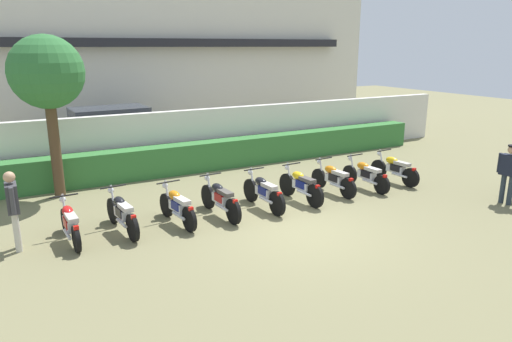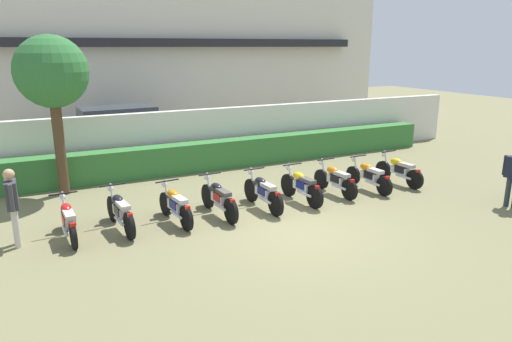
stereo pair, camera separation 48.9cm
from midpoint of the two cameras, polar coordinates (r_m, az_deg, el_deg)
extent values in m
plane|color=olive|center=(10.83, 6.29, -7.30)|extent=(60.00, 60.00, 0.00)
cube|color=beige|center=(24.34, -13.82, 14.02)|extent=(24.18, 6.00, 7.70)
cube|color=black|center=(21.18, -11.83, 15.09)|extent=(20.31, 0.50, 0.36)
cube|color=silver|center=(16.47, -6.50, 4.05)|extent=(22.97, 0.30, 1.98)
cube|color=#337033|center=(15.93, -5.58, 1.83)|extent=(18.37, 0.70, 0.96)
cube|color=navy|center=(18.61, -15.05, 4.11)|extent=(4.57, 2.03, 1.00)
cube|color=#2D333D|center=(18.44, -15.83, 6.56)|extent=(2.77, 1.81, 0.65)
cylinder|color=black|center=(19.98, -11.24, 3.89)|extent=(0.69, 0.25, 0.68)
cylinder|color=black|center=(18.25, -9.46, 2.94)|extent=(0.69, 0.25, 0.68)
cylinder|color=black|center=(19.29, -20.18, 2.86)|extent=(0.69, 0.25, 0.68)
cylinder|color=black|center=(17.50, -19.22, 1.78)|extent=(0.69, 0.25, 0.68)
cylinder|color=#4C3823|center=(14.06, -21.91, 2.77)|extent=(0.29, 0.29, 2.75)
sphere|color=#2D6B33|center=(13.81, -22.75, 11.14)|extent=(1.95, 1.95, 1.95)
cylinder|color=black|center=(11.53, -21.17, -5.37)|extent=(0.12, 0.57, 0.56)
cylinder|color=black|center=(10.40, -20.13, -7.47)|extent=(0.12, 0.57, 0.56)
cube|color=silver|center=(10.87, -20.71, -5.72)|extent=(0.23, 0.61, 0.22)
ellipsoid|color=red|center=(10.95, -20.96, -4.30)|extent=(0.24, 0.45, 0.22)
cube|color=#B2ADA3|center=(10.58, -20.61, -5.05)|extent=(0.23, 0.53, 0.10)
cube|color=red|center=(10.21, -20.18, -6.21)|extent=(0.10, 0.09, 0.08)
cylinder|color=silver|center=(11.34, -21.25, -3.99)|extent=(0.06, 0.23, 0.65)
cylinder|color=black|center=(11.16, -21.33, -2.57)|extent=(0.60, 0.07, 0.04)
sphere|color=silver|center=(11.39, -21.42, -2.98)|extent=(0.14, 0.14, 0.14)
cylinder|color=silver|center=(10.67, -21.06, -6.89)|extent=(0.10, 0.55, 0.07)
cube|color=#A51414|center=(10.80, -20.69, -5.55)|extent=(0.26, 0.37, 0.20)
cylinder|color=black|center=(11.73, -15.99, -4.44)|extent=(0.15, 0.62, 0.62)
cylinder|color=black|center=(10.53, -13.90, -6.53)|extent=(0.15, 0.62, 0.62)
cube|color=silver|center=(11.03, -14.97, -4.78)|extent=(0.26, 0.62, 0.22)
ellipsoid|color=black|center=(11.11, -15.32, -3.40)|extent=(0.26, 0.46, 0.22)
cube|color=beige|center=(10.75, -14.68, -4.09)|extent=(0.25, 0.54, 0.10)
cube|color=red|center=(10.35, -13.82, -5.27)|extent=(0.11, 0.09, 0.08)
cylinder|color=silver|center=(11.54, -15.97, -3.07)|extent=(0.07, 0.23, 0.65)
cylinder|color=black|center=(11.37, -15.96, -1.66)|extent=(0.60, 0.10, 0.04)
sphere|color=silver|center=(11.59, -16.19, -2.08)|extent=(0.14, 0.14, 0.14)
cylinder|color=silver|center=(10.82, -15.13, -5.92)|extent=(0.13, 0.55, 0.07)
cube|color=black|center=(10.97, -14.91, -4.61)|extent=(0.28, 0.38, 0.20)
cylinder|color=black|center=(11.81, -9.81, -3.98)|extent=(0.16, 0.60, 0.59)
cylinder|color=black|center=(10.78, -7.22, -5.75)|extent=(0.16, 0.60, 0.59)
cube|color=silver|center=(11.20, -8.49, -4.18)|extent=(0.27, 0.62, 0.22)
ellipsoid|color=orange|center=(11.28, -8.91, -2.83)|extent=(0.27, 0.46, 0.22)
cube|color=beige|center=(10.94, -8.02, -3.48)|extent=(0.26, 0.54, 0.10)
cube|color=red|center=(10.60, -7.03, -4.50)|extent=(0.11, 0.09, 0.08)
cylinder|color=silver|center=(11.64, -9.70, -2.61)|extent=(0.08, 0.23, 0.65)
cylinder|color=black|center=(11.46, -9.58, -1.20)|extent=(0.60, 0.11, 0.04)
sphere|color=silver|center=(11.68, -9.95, -1.63)|extent=(0.14, 0.14, 0.14)
cylinder|color=silver|center=(10.98, -8.48, -5.29)|extent=(0.14, 0.55, 0.07)
cube|color=navy|center=(11.14, -8.39, -4.01)|extent=(0.28, 0.39, 0.20)
cylinder|color=black|center=(12.21, -4.77, -3.07)|extent=(0.13, 0.63, 0.63)
cylinder|color=black|center=(11.09, -1.81, -4.93)|extent=(0.13, 0.63, 0.63)
cube|color=silver|center=(11.56, -3.27, -3.33)|extent=(0.24, 0.61, 0.22)
ellipsoid|color=black|center=(11.63, -3.66, -2.02)|extent=(0.25, 0.45, 0.22)
cube|color=#4C4742|center=(11.30, -2.75, -2.63)|extent=(0.23, 0.53, 0.10)
cube|color=red|center=(10.91, -1.58, -3.70)|extent=(0.10, 0.09, 0.08)
cylinder|color=silver|center=(12.04, -4.62, -1.74)|extent=(0.06, 0.23, 0.65)
cylinder|color=black|center=(11.87, -4.47, -0.37)|extent=(0.60, 0.07, 0.04)
sphere|color=silver|center=(12.09, -4.86, -0.79)|extent=(0.14, 0.14, 0.14)
cylinder|color=silver|center=(11.34, -3.23, -4.39)|extent=(0.10, 0.55, 0.07)
cube|color=#A51414|center=(11.50, -3.16, -3.16)|extent=(0.26, 0.37, 0.20)
cylinder|color=black|center=(12.65, 0.49, -2.38)|extent=(0.12, 0.64, 0.63)
cylinder|color=black|center=(11.60, 3.62, -4.03)|extent=(0.12, 0.64, 0.63)
cube|color=silver|center=(12.03, 2.12, -2.56)|extent=(0.23, 0.61, 0.22)
ellipsoid|color=black|center=(12.10, 1.71, -1.31)|extent=(0.24, 0.45, 0.22)
cube|color=#B2ADA3|center=(11.78, 2.70, -1.88)|extent=(0.22, 0.53, 0.10)
cube|color=red|center=(11.43, 3.91, -2.85)|extent=(0.10, 0.08, 0.08)
cylinder|color=silver|center=(12.48, 0.70, -1.08)|extent=(0.06, 0.23, 0.65)
cylinder|color=black|center=(12.32, 0.91, 0.25)|extent=(0.60, 0.06, 0.04)
sphere|color=silver|center=(12.52, 0.45, -0.17)|extent=(0.14, 0.14, 0.14)
cylinder|color=silver|center=(11.81, 2.24, -3.56)|extent=(0.09, 0.55, 0.07)
cube|color=navy|center=(11.97, 2.24, -2.39)|extent=(0.26, 0.37, 0.20)
cylinder|color=black|center=(13.16, 5.03, -1.73)|extent=(0.13, 0.64, 0.64)
cylinder|color=black|center=(12.23, 8.31, -3.13)|extent=(0.13, 0.64, 0.64)
cube|color=silver|center=(12.61, 6.77, -1.81)|extent=(0.24, 0.61, 0.22)
ellipsoid|color=yellow|center=(12.67, 6.34, -0.63)|extent=(0.25, 0.45, 0.22)
cube|color=#4C4742|center=(12.37, 7.44, -1.15)|extent=(0.23, 0.53, 0.10)
cube|color=red|center=(12.08, 8.66, -2.00)|extent=(0.11, 0.09, 0.08)
cylinder|color=silver|center=(13.00, 5.29, -0.48)|extent=(0.07, 0.23, 0.65)
cylinder|color=black|center=(12.85, 5.56, 0.81)|extent=(0.60, 0.08, 0.04)
sphere|color=silver|center=(13.04, 5.03, 0.40)|extent=(0.14, 0.14, 0.14)
cylinder|color=silver|center=(12.39, 7.00, -2.76)|extent=(0.11, 0.55, 0.07)
cube|color=navy|center=(12.56, 6.91, -1.65)|extent=(0.26, 0.38, 0.20)
cylinder|color=black|center=(13.96, 8.97, -0.99)|extent=(0.13, 0.59, 0.59)
cylinder|color=black|center=(13.07, 12.38, -2.26)|extent=(0.13, 0.59, 0.59)
cube|color=silver|center=(13.43, 10.79, -1.04)|extent=(0.24, 0.61, 0.22)
ellipsoid|color=orange|center=(13.49, 10.36, 0.07)|extent=(0.25, 0.45, 0.22)
cube|color=#B2ADA3|center=(13.21, 11.49, -0.40)|extent=(0.24, 0.53, 0.10)
cube|color=red|center=(12.92, 12.75, -1.19)|extent=(0.11, 0.09, 0.08)
cylinder|color=silver|center=(13.80, 9.26, 0.20)|extent=(0.07, 0.23, 0.65)
cylinder|color=black|center=(13.66, 9.55, 1.42)|extent=(0.60, 0.08, 0.04)
sphere|color=silver|center=(13.84, 9.00, 1.02)|extent=(0.14, 0.14, 0.14)
cylinder|color=silver|center=(13.21, 11.08, -1.92)|extent=(0.11, 0.55, 0.07)
cube|color=black|center=(13.38, 10.94, -0.89)|extent=(0.27, 0.38, 0.20)
cylinder|color=black|center=(14.60, 12.71, -0.51)|extent=(0.12, 0.56, 0.56)
cylinder|color=black|center=(13.68, 16.38, -1.81)|extent=(0.12, 0.56, 0.56)
cube|color=silver|center=(14.06, 14.66, -0.60)|extent=(0.23, 0.61, 0.22)
ellipsoid|color=orange|center=(14.12, 14.25, 0.46)|extent=(0.24, 0.45, 0.22)
cube|color=beige|center=(13.85, 15.37, 0.01)|extent=(0.22, 0.53, 0.10)
cube|color=red|center=(13.54, 16.76, -0.78)|extent=(0.10, 0.08, 0.08)
cylinder|color=silver|center=(14.45, 13.02, 0.62)|extent=(0.06, 0.23, 0.65)
cylinder|color=black|center=(14.31, 13.33, 1.79)|extent=(0.60, 0.06, 0.04)
sphere|color=silver|center=(14.49, 12.77, 1.41)|extent=(0.14, 0.14, 0.14)
cylinder|color=silver|center=(13.84, 14.98, -1.43)|extent=(0.10, 0.55, 0.07)
cube|color=black|center=(14.01, 14.82, -0.45)|extent=(0.26, 0.37, 0.20)
cylinder|color=black|center=(15.37, 16.15, 0.10)|extent=(0.14, 0.60, 0.59)
cylinder|color=black|center=(14.59, 19.71, -0.99)|extent=(0.14, 0.60, 0.59)
cube|color=silver|center=(14.90, 18.07, 0.08)|extent=(0.25, 0.61, 0.22)
ellipsoid|color=yellow|center=(14.96, 17.66, 1.08)|extent=(0.25, 0.46, 0.22)
cube|color=#B2ADA3|center=(14.71, 18.81, 0.67)|extent=(0.24, 0.53, 0.10)
cube|color=red|center=(14.46, 20.11, -0.01)|extent=(0.11, 0.09, 0.08)
cylinder|color=silver|center=(15.24, 16.48, 1.19)|extent=(0.07, 0.23, 0.65)
cylinder|color=black|center=(15.11, 16.82, 2.29)|extent=(0.60, 0.08, 0.04)
sphere|color=silver|center=(15.27, 16.23, 1.93)|extent=(0.14, 0.14, 0.14)
cylinder|color=silver|center=(14.69, 18.45, -0.69)|extent=(0.11, 0.55, 0.07)
cube|color=black|center=(14.86, 18.23, 0.22)|extent=(0.27, 0.38, 0.20)
cylinder|color=beige|center=(11.08, -26.11, -5.98)|extent=(0.13, 0.13, 0.83)
cylinder|color=beige|center=(10.88, -26.09, -6.36)|extent=(0.13, 0.13, 0.83)
cube|color=#38383D|center=(10.76, -26.53, -2.62)|extent=(0.22, 0.49, 0.59)
cylinder|color=#38383D|center=(11.04, -26.56, -2.13)|extent=(0.09, 0.09, 0.56)
cylinder|color=#38383D|center=(10.48, -26.52, -2.99)|extent=(0.09, 0.09, 0.56)
sphere|color=tan|center=(10.65, -26.80, -0.37)|extent=(0.23, 0.23, 0.23)
cylinder|color=#28333D|center=(14.06, 29.26, -2.23)|extent=(0.13, 0.13, 0.79)
cylinder|color=black|center=(13.97, 28.99, 0.62)|extent=(0.09, 0.09, 0.53)
camera|label=1|loc=(0.24, -88.86, 0.31)|focal=32.78mm
camera|label=2|loc=(0.24, 91.14, -0.31)|focal=32.78mm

